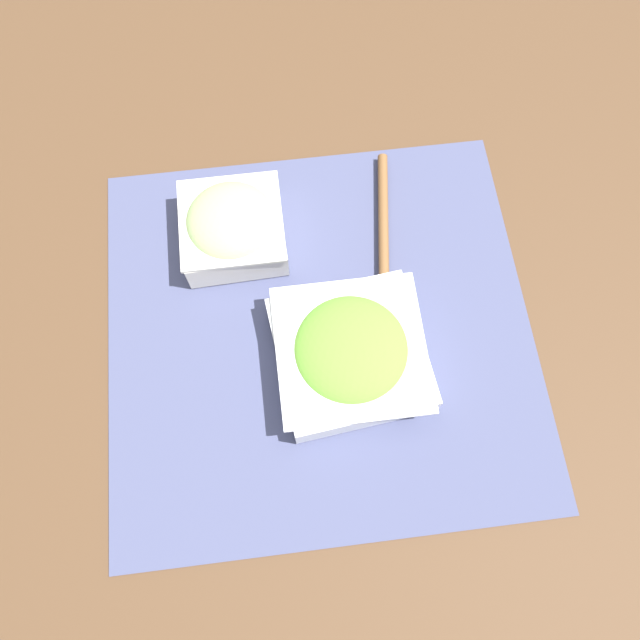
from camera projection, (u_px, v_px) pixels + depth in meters
ground_plane at (320, 331)px, 0.70m from camera, size 3.00×3.00×0.00m
placemat at (320, 330)px, 0.70m from camera, size 0.47×0.46×0.00m
lettuce_bowl at (350, 352)px, 0.66m from camera, size 0.17×0.17×0.05m
cucumber_bowl at (232, 226)px, 0.71m from camera, size 0.12×0.12×0.06m
wooden_spoon at (384, 271)px, 0.71m from camera, size 0.06×0.23×0.02m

